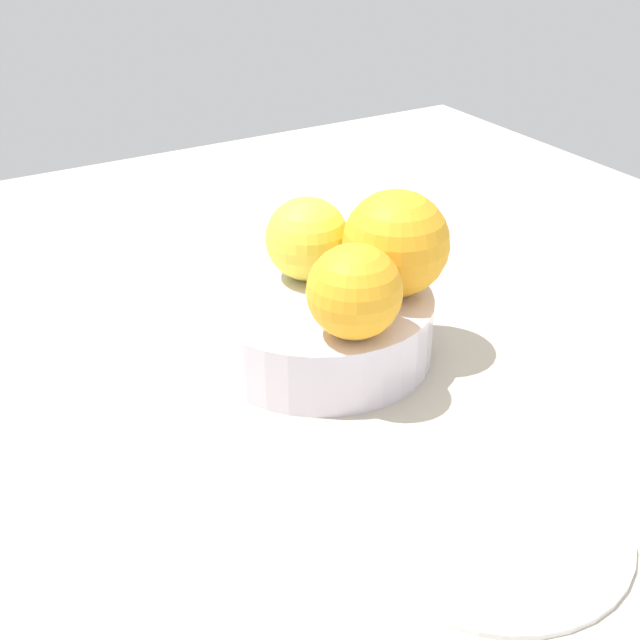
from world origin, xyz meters
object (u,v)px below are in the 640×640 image
(fruit_bowl, at_px, (320,327))
(orange_in_bowl_1, at_px, (307,239))
(side_plate, at_px, (492,524))
(orange_in_bowl_0, at_px, (354,292))
(orange_in_bowl_2, at_px, (396,243))

(fruit_bowl, height_order, orange_in_bowl_1, orange_in_bowl_1)
(orange_in_bowl_1, bearing_deg, side_plate, -95.10)
(orange_in_bowl_1, distance_m, side_plate, 0.28)
(orange_in_bowl_0, relative_size, orange_in_bowl_1, 1.02)
(fruit_bowl, xyz_separation_m, orange_in_bowl_1, (0.01, 0.04, 0.06))
(fruit_bowl, distance_m, side_plate, 0.23)
(side_plate, bearing_deg, fruit_bowl, 86.48)
(orange_in_bowl_2, bearing_deg, side_plate, -108.51)
(orange_in_bowl_0, bearing_deg, orange_in_bowl_1, 79.82)
(orange_in_bowl_2, xyz_separation_m, side_plate, (-0.07, -0.21, -0.09))
(orange_in_bowl_2, height_order, side_plate, orange_in_bowl_2)
(fruit_bowl, relative_size, side_plate, 1.07)
(orange_in_bowl_1, bearing_deg, fruit_bowl, -104.71)
(orange_in_bowl_2, bearing_deg, orange_in_bowl_1, 128.22)
(orange_in_bowl_1, relative_size, orange_in_bowl_2, 0.81)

